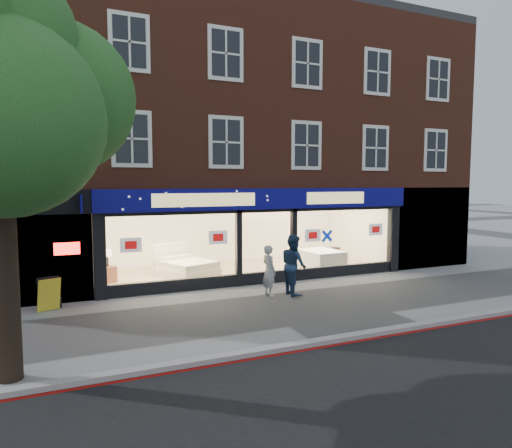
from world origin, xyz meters
TOP-DOWN VIEW (x-y plane):
  - ground at (0.00, 0.00)m, footprint 120.00×120.00m
  - kerb_line at (0.00, -3.10)m, footprint 60.00×0.10m
  - kerb_stone at (0.00, -2.90)m, footprint 60.00×0.25m
  - showroom_floor at (0.00, 5.25)m, footprint 11.00×4.50m
  - building at (-0.02, 6.93)m, footprint 19.00×8.26m
  - display_bed at (-2.38, 4.96)m, footprint 2.28×2.48m
  - bedside_table at (-5.10, 4.94)m, footprint 0.60×0.60m
  - mattress_stack at (3.10, 4.50)m, footprint 1.47×1.80m
  - sofa at (3.70, 5.49)m, footprint 2.27×1.47m
  - a_board at (-6.90, 2.35)m, footprint 0.69×0.57m
  - pedestrian_grey at (-0.71, 1.36)m, footprint 0.45×0.62m
  - pedestrian_blue at (0.08, 1.25)m, footprint 0.74×0.94m

SIDE VIEW (x-z plane):
  - ground at x=0.00m, z-range 0.00..0.00m
  - kerb_line at x=0.00m, z-range 0.00..0.01m
  - showroom_floor at x=0.00m, z-range 0.00..0.10m
  - kerb_stone at x=0.00m, z-range 0.00..0.12m
  - bedside_table at x=-5.10m, z-range 0.10..0.65m
  - sofa at x=3.70m, z-range 0.10..0.72m
  - display_bed at x=-2.38m, z-range -0.15..0.99m
  - mattress_stack at x=3.10m, z-range 0.10..0.77m
  - a_board at x=-6.90m, z-range 0.00..0.91m
  - pedestrian_grey at x=-0.71m, z-range 0.00..1.59m
  - pedestrian_blue at x=0.08m, z-range 0.00..1.89m
  - building at x=-0.02m, z-range 1.52..11.82m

